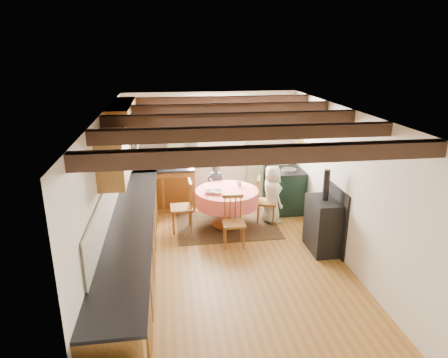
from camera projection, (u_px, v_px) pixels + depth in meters
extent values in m
cube|color=#A46F2A|center=(231.00, 263.00, 6.36)|extent=(3.60, 5.50, 0.00)
cube|color=white|center=(232.00, 112.00, 5.61)|extent=(3.60, 5.50, 0.00)
cube|color=silver|center=(211.00, 149.00, 8.57)|extent=(3.60, 0.00, 2.40)
cube|color=silver|center=(283.00, 303.00, 3.40)|extent=(3.60, 0.00, 2.40)
cube|color=silver|center=(108.00, 199.00, 5.74)|extent=(0.00, 5.50, 2.40)
cube|color=silver|center=(346.00, 187.00, 6.23)|extent=(0.00, 5.50, 2.40)
cube|color=black|center=(266.00, 154.00, 3.76)|extent=(3.60, 0.16, 0.16)
cube|color=black|center=(246.00, 133.00, 4.70)|extent=(3.60, 0.16, 0.16)
cube|color=black|center=(232.00, 119.00, 5.64)|extent=(3.60, 0.16, 0.16)
cube|color=black|center=(222.00, 108.00, 6.58)|extent=(3.60, 0.16, 0.16)
cube|color=black|center=(215.00, 101.00, 7.51)|extent=(3.60, 0.16, 0.16)
cube|color=beige|center=(112.00, 191.00, 6.03)|extent=(0.02, 4.50, 0.55)
cube|color=beige|center=(164.00, 150.00, 8.42)|extent=(1.40, 0.02, 0.55)
cube|color=#A37430|center=(133.00, 245.00, 6.02)|extent=(0.60, 5.30, 0.88)
cube|color=#A37430|center=(163.00, 189.00, 8.38)|extent=(1.30, 0.60, 0.88)
cube|color=black|center=(132.00, 216.00, 5.88)|extent=(0.64, 5.30, 0.04)
cube|color=black|center=(162.00, 168.00, 8.22)|extent=(1.30, 0.64, 0.04)
cube|color=#A37430|center=(124.00, 130.00, 6.66)|extent=(0.34, 1.80, 0.90)
cube|color=#A37430|center=(113.00, 156.00, 5.26)|extent=(0.34, 0.90, 0.70)
cube|color=white|center=(216.00, 130.00, 8.44)|extent=(1.34, 0.03, 1.54)
cube|color=white|center=(216.00, 130.00, 8.45)|extent=(1.20, 0.01, 1.40)
cube|color=gray|center=(176.00, 156.00, 8.40)|extent=(0.35, 0.10, 2.10)
cube|color=gray|center=(255.00, 153.00, 8.63)|extent=(0.35, 0.10, 2.10)
cylinder|color=black|center=(216.00, 102.00, 8.17)|extent=(2.00, 0.03, 0.03)
cube|color=gold|center=(299.00, 127.00, 8.23)|extent=(0.04, 0.50, 0.60)
cylinder|color=silver|center=(260.00, 124.00, 8.52)|extent=(0.30, 0.02, 0.30)
cube|color=black|center=(227.00, 225.00, 7.72)|extent=(1.91, 1.48, 0.01)
imported|color=#384249|center=(216.00, 187.00, 8.21)|extent=(0.45, 0.36, 1.06)
imported|color=beige|center=(272.00, 194.00, 7.72)|extent=(0.48, 0.62, 1.14)
imported|color=silver|center=(217.00, 192.00, 7.32)|extent=(0.30, 0.30, 0.06)
imported|color=silver|center=(209.00, 192.00, 7.32)|extent=(0.24, 0.24, 0.06)
imported|color=silver|center=(239.00, 183.00, 7.72)|extent=(0.14, 0.14, 0.10)
cylinder|color=#262628|center=(152.00, 162.00, 8.16)|extent=(0.13, 0.13, 0.23)
cylinder|color=#262628|center=(160.00, 162.00, 8.23)|extent=(0.18, 0.18, 0.20)
cylinder|color=#262628|center=(175.00, 161.00, 8.12)|extent=(0.11, 0.11, 0.31)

